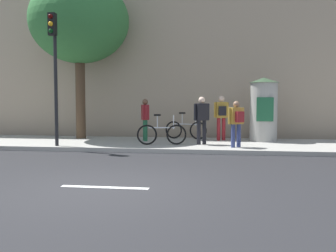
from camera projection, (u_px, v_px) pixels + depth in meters
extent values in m
plane|color=#232326|center=(105.00, 187.00, 7.79)|extent=(80.00, 80.00, 0.00)
cube|color=#9E9B93|center=(161.00, 144.00, 14.69)|extent=(36.00, 4.00, 0.15)
cube|color=silver|center=(105.00, 187.00, 7.79)|extent=(1.80, 0.16, 0.01)
cube|color=tan|center=(177.00, 30.00, 19.29)|extent=(36.00, 5.00, 10.39)
cylinder|color=black|center=(56.00, 92.00, 13.41)|extent=(0.12, 0.12, 3.76)
cube|color=black|center=(52.00, 24.00, 13.08)|extent=(0.24, 0.24, 0.75)
sphere|color=#390605|center=(50.00, 16.00, 12.94)|extent=(0.16, 0.16, 0.16)
sphere|color=#F2A519|center=(51.00, 24.00, 12.96)|extent=(0.16, 0.16, 0.16)
sphere|color=#07330F|center=(51.00, 31.00, 12.97)|extent=(0.16, 0.16, 0.16)
cylinder|color=#9E9B93|center=(264.00, 112.00, 15.09)|extent=(1.05, 1.05, 2.26)
cone|color=#334C33|center=(264.00, 80.00, 15.00)|extent=(1.15, 1.15, 0.20)
cube|color=#1E5938|center=(265.00, 109.00, 14.55)|extent=(0.63, 0.02, 0.90)
cylinder|color=#4C3826|center=(81.00, 101.00, 16.08)|extent=(0.39, 0.39, 3.10)
ellipsoid|color=#337238|center=(79.00, 21.00, 15.86)|extent=(4.04, 4.04, 3.44)
cylinder|color=navy|center=(233.00, 136.00, 13.06)|extent=(0.14, 0.14, 0.79)
cylinder|color=navy|center=(239.00, 135.00, 13.17)|extent=(0.14, 0.14, 0.79)
cube|color=#B78C33|center=(236.00, 116.00, 13.07)|extent=(0.52, 0.47, 0.56)
cylinder|color=#B78C33|center=(229.00, 116.00, 12.94)|extent=(0.09, 0.09, 0.53)
cylinder|color=#B78C33|center=(243.00, 116.00, 13.20)|extent=(0.09, 0.09, 0.53)
sphere|color=#8C664C|center=(236.00, 104.00, 13.04)|extent=(0.21, 0.21, 0.21)
cube|color=maroon|center=(239.00, 117.00, 12.91)|extent=(0.32, 0.29, 0.36)
cylinder|color=#1E5938|center=(145.00, 130.00, 15.27)|extent=(0.14, 0.14, 0.82)
cylinder|color=#1E5938|center=(146.00, 130.00, 15.07)|extent=(0.14, 0.14, 0.82)
cube|color=maroon|center=(145.00, 112.00, 15.12)|extent=(0.38, 0.47, 0.58)
cylinder|color=maroon|center=(144.00, 112.00, 15.37)|extent=(0.09, 0.09, 0.55)
cylinder|color=maroon|center=(146.00, 112.00, 14.88)|extent=(0.09, 0.09, 0.55)
sphere|color=brown|center=(145.00, 102.00, 15.10)|extent=(0.22, 0.22, 0.22)
cylinder|color=black|center=(204.00, 132.00, 13.99)|extent=(0.14, 0.14, 0.86)
cylinder|color=black|center=(199.00, 133.00, 13.89)|extent=(0.14, 0.14, 0.86)
cube|color=black|center=(202.00, 112.00, 13.89)|extent=(0.52, 0.47, 0.61)
cylinder|color=black|center=(208.00, 112.00, 14.02)|extent=(0.09, 0.09, 0.58)
cylinder|color=black|center=(195.00, 112.00, 13.76)|extent=(0.09, 0.09, 0.58)
sphere|color=beige|center=(202.00, 100.00, 13.86)|extent=(0.23, 0.23, 0.23)
cylinder|color=maroon|center=(219.00, 129.00, 15.36)|extent=(0.14, 0.14, 0.89)
cylinder|color=maroon|center=(224.00, 129.00, 15.38)|extent=(0.14, 0.14, 0.89)
cube|color=#B78C33|center=(221.00, 110.00, 15.32)|extent=(0.46, 0.33, 0.63)
cylinder|color=#B78C33|center=(215.00, 110.00, 15.29)|extent=(0.09, 0.09, 0.60)
cylinder|color=#B78C33|center=(228.00, 110.00, 15.34)|extent=(0.09, 0.09, 0.60)
sphere|color=beige|center=(221.00, 99.00, 15.29)|extent=(0.24, 0.24, 0.24)
cube|color=black|center=(222.00, 111.00, 15.14)|extent=(0.31, 0.22, 0.36)
torus|color=black|center=(147.00, 135.00, 13.81)|extent=(0.72, 0.21, 0.72)
torus|color=black|center=(176.00, 135.00, 13.87)|extent=(0.72, 0.21, 0.72)
cylinder|color=silver|center=(162.00, 128.00, 13.82)|extent=(0.93, 0.23, 0.04)
cylinder|color=silver|center=(157.00, 122.00, 13.80)|extent=(0.04, 0.04, 0.45)
cylinder|color=silver|center=(174.00, 122.00, 13.84)|extent=(0.04, 0.04, 0.50)
cube|color=black|center=(157.00, 115.00, 13.78)|extent=(0.26, 0.15, 0.06)
torus|color=black|center=(174.00, 130.00, 16.05)|extent=(0.72, 0.21, 0.72)
torus|color=black|center=(198.00, 131.00, 15.68)|extent=(0.72, 0.21, 0.72)
cylinder|color=silver|center=(186.00, 124.00, 15.85)|extent=(0.93, 0.24, 0.04)
cylinder|color=silver|center=(182.00, 119.00, 15.89)|extent=(0.04, 0.04, 0.45)
cylinder|color=silver|center=(196.00, 119.00, 15.69)|extent=(0.04, 0.04, 0.50)
cube|color=black|center=(182.00, 113.00, 15.87)|extent=(0.26, 0.15, 0.06)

